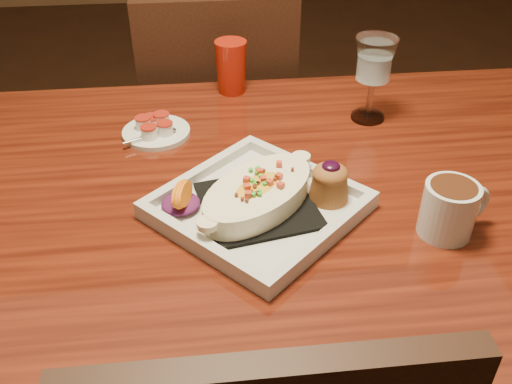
{
  "coord_description": "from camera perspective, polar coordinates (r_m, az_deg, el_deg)",
  "views": [
    {
      "loc": [
        -0.05,
        -0.82,
        1.34
      ],
      "look_at": [
        0.04,
        -0.04,
        0.77
      ],
      "focal_mm": 40.0,
      "sensor_mm": 36.0,
      "label": 1
    }
  ],
  "objects": [
    {
      "name": "creamer_loose",
      "position": [
        1.21,
        -10.38,
        6.85
      ],
      "size": [
        0.04,
        0.04,
        0.03
      ],
      "color": "white",
      "rests_on": "table"
    },
    {
      "name": "chair_far",
      "position": [
        1.67,
        -3.7,
        5.98
      ],
      "size": [
        0.42,
        0.42,
        0.93
      ],
      "rotation": [
        0.0,
        0.0,
        3.14
      ],
      "color": "black",
      "rests_on": "floor"
    },
    {
      "name": "coffee_mug",
      "position": [
        0.94,
        18.88,
        -1.45
      ],
      "size": [
        0.12,
        0.09,
        0.09
      ],
      "rotation": [
        0.0,
        0.0,
        0.26
      ],
      "color": "silver",
      "rests_on": "table"
    },
    {
      "name": "red_tumbler",
      "position": [
        1.33,
        -2.5,
        12.38
      ],
      "size": [
        0.07,
        0.07,
        0.12
      ],
      "primitive_type": "cone",
      "color": "#A81B0C",
      "rests_on": "table"
    },
    {
      "name": "goblet",
      "position": [
        1.2,
        11.74,
        12.41
      ],
      "size": [
        0.09,
        0.09,
        0.18
      ],
      "color": "silver",
      "rests_on": "table"
    },
    {
      "name": "plate",
      "position": [
        0.94,
        0.72,
        -0.59
      ],
      "size": [
        0.41,
        0.41,
        0.08
      ],
      "rotation": [
        0.0,
        0.0,
        0.75
      ],
      "color": "silver",
      "rests_on": "table"
    },
    {
      "name": "table",
      "position": [
        1.07,
        -2.09,
        -4.02
      ],
      "size": [
        1.5,
        0.9,
        0.75
      ],
      "color": "maroon",
      "rests_on": "floor"
    },
    {
      "name": "saucer",
      "position": [
        1.18,
        -10.04,
        6.11
      ],
      "size": [
        0.14,
        0.14,
        0.09
      ],
      "color": "silver",
      "rests_on": "table"
    }
  ]
}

